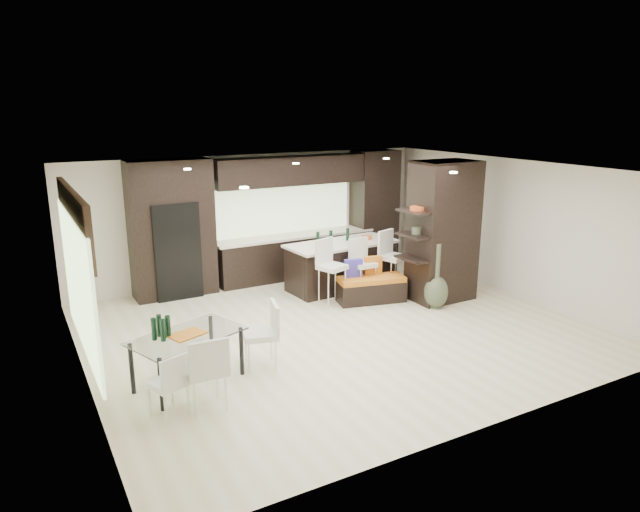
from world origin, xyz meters
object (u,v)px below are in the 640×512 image
bench (371,289)px  chair_end (260,338)px  kitchen_island (342,265)px  chair_far (168,387)px  stool_mid (363,275)px  dining_table (188,360)px  stool_left (332,279)px  stool_right (393,268)px  chair_near (205,374)px  floor_vase (437,276)px

bench → chair_end: 3.42m
kitchen_island → chair_far: (-4.50, -3.36, -0.09)m
stool_mid → chair_end: size_ratio=1.08×
dining_table → chair_end: size_ratio=1.65×
stool_left → stool_right: stool_right is taller
stool_mid → chair_end: stool_mid is taller
stool_left → dining_table: stool_left is taller
stool_mid → bench: (0.04, -0.24, -0.23)m
dining_table → stool_left: bearing=9.0°
stool_left → stool_right: bearing=-18.5°
kitchen_island → bench: size_ratio=1.78×
stool_right → chair_near: (-4.75, -2.57, -0.06)m
stool_mid → stool_right: size_ratio=0.93×
stool_left → chair_near: bearing=-160.7°
floor_vase → chair_far: bearing=-165.2°
floor_vase → chair_far: size_ratio=1.59×
bench → chair_near: (-4.08, -2.35, 0.21)m
chair_far → stool_right: bearing=5.5°
stool_mid → stool_right: (0.71, -0.02, 0.04)m
bench → chair_near: size_ratio=1.42×
floor_vase → kitchen_island: bearing=115.0°
chair_near → chair_far: chair_near is taller
stool_left → dining_table: bearing=-169.6°
stool_mid → chair_end: bearing=-148.1°
dining_table → chair_far: bearing=-142.9°
chair_near → chair_far: 0.47m
bench → dining_table: (-4.08, -1.60, 0.10)m
dining_table → chair_end: (1.06, 0.00, 0.09)m
kitchen_island → bench: 1.08m
chair_far → stool_left: bearing=13.3°
chair_far → stool_mid: bearing=9.1°
stool_left → stool_mid: size_ratio=1.06×
stool_left → floor_vase: size_ratio=0.82×
stool_left → floor_vase: floor_vase is taller
stool_left → chair_near: size_ratio=1.11×
floor_vase → stool_left: bearing=145.6°
stool_right → chair_far: (-5.21, -2.53, -0.13)m
stool_right → chair_end: stool_right is taller
dining_table → chair_far: size_ratio=1.89×
bench → dining_table: size_ratio=0.88×
chair_near → stool_right: bearing=31.1°
floor_vase → dining_table: floor_vase is taller
stool_right → floor_vase: (0.19, -1.10, 0.10)m
floor_vase → chair_end: (-3.88, -0.72, -0.17)m
kitchen_island → dining_table: (-4.04, -2.65, -0.13)m
chair_far → chair_end: size_ratio=0.87×
floor_vase → dining_table: (-4.94, -0.72, -0.27)m
floor_vase → chair_near: floor_vase is taller
floor_vase → stool_mid: bearing=128.8°
stool_mid → chair_far: size_ratio=1.23×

